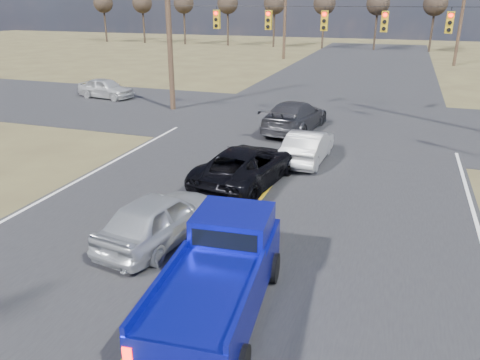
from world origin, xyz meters
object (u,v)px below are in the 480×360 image
(silver_suv, at_px, (159,218))
(dgrey_car_queue, at_px, (295,116))
(cross_car_west, at_px, (106,88))
(black_suv, at_px, (246,166))
(white_car_queue, at_px, (308,146))
(pickup_truck, at_px, (220,276))

(silver_suv, relative_size, dgrey_car_queue, 0.79)
(silver_suv, height_order, cross_car_west, silver_suv)
(silver_suv, height_order, dgrey_car_queue, dgrey_car_queue)
(dgrey_car_queue, bearing_deg, cross_car_west, -9.23)
(silver_suv, xyz_separation_m, black_suv, (0.90, 4.90, -0.01))
(black_suv, height_order, cross_car_west, black_suv)
(white_car_queue, height_order, dgrey_car_queue, dgrey_car_queue)
(white_car_queue, bearing_deg, dgrey_car_queue, -68.49)
(silver_suv, distance_m, white_car_queue, 8.57)
(pickup_truck, relative_size, white_car_queue, 1.28)
(black_suv, relative_size, cross_car_west, 1.28)
(silver_suv, bearing_deg, black_suv, -92.21)
(black_suv, distance_m, cross_car_west, 18.61)
(cross_car_west, bearing_deg, white_car_queue, -111.85)
(white_car_queue, relative_size, dgrey_car_queue, 0.76)
(black_suv, bearing_deg, cross_car_west, -32.74)
(pickup_truck, xyz_separation_m, white_car_queue, (-0.25, 10.65, -0.25))
(black_suv, bearing_deg, white_car_queue, -108.00)
(pickup_truck, xyz_separation_m, silver_suv, (-2.75, 2.46, -0.20))
(pickup_truck, xyz_separation_m, dgrey_car_queue, (-1.85, 15.25, -0.14))
(silver_suv, bearing_deg, dgrey_car_queue, -85.80)
(white_car_queue, height_order, cross_car_west, cross_car_west)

